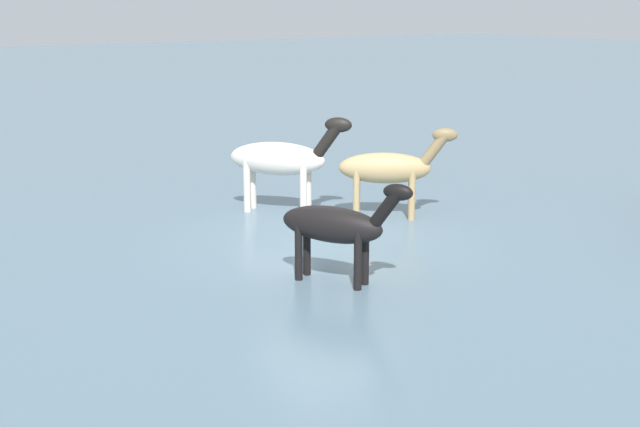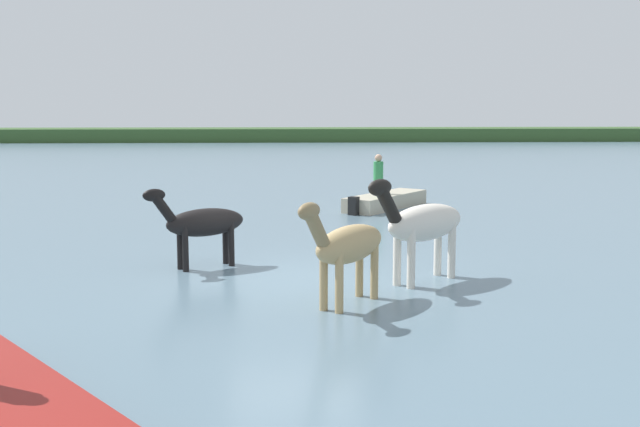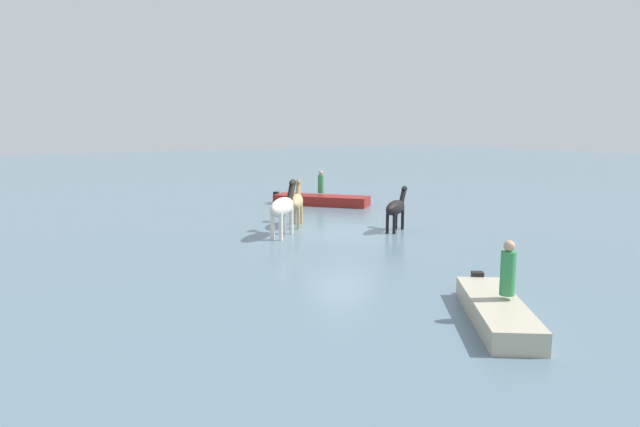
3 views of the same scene
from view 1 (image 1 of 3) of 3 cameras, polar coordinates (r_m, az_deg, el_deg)
ground_plane at (r=14.82m, az=0.58°, el=-2.10°), size 143.06×143.06×0.00m
horse_pinto_flank at (r=16.40m, az=4.88°, el=3.19°), size 1.74×2.13×1.86m
horse_dark_mare at (r=12.50m, az=1.16°, el=-0.85°), size 2.06×1.40×1.70m
horse_gray_outer at (r=16.76m, az=-2.74°, el=3.84°), size 2.25×2.05×2.05m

